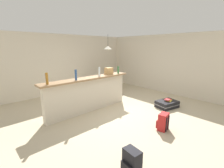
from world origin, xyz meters
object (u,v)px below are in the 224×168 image
Objects in this scene: bottle_blue at (76,75)px; backpack_red at (163,122)px; suitcase_flat_black at (167,104)px; bottle_amber at (47,79)px; bottle_clear at (99,72)px; grocery_bag at (109,71)px; dining_table at (107,77)px; pendant_lamp at (108,48)px; dining_chair_near_partition at (114,82)px; bottle_green at (118,70)px; backpack_black at (132,162)px; book_stack at (168,100)px.

backpack_red is (1.10, -2.10, -1.01)m from bottle_blue.
bottle_amber is at bearing 156.24° from suitcase_flat_black.
bottle_clear is 1.08× the size of grocery_bag.
pendant_lamp is (-0.04, -0.09, 1.30)m from dining_table.
bottle_amber is at bearing -164.20° from dining_chair_near_partition.
pendant_lamp is 4.03m from backpack_red.
bottle_amber is 0.33× the size of suitcase_flat_black.
suitcase_flat_black is at bearing -59.58° from bottle_green.
backpack_red is (0.23, -2.16, -1.01)m from bottle_clear.
bottle_amber reaches higher than dining_chair_near_partition.
backpack_black is at bearing -167.05° from backpack_red.
bottle_green is 1.25m from dining_chair_near_partition.
dining_chair_near_partition is at bearing 50.37° from backpack_black.
dining_chair_near_partition is 2.21× the size of backpack_black.
book_stack is at bearing -52.43° from grocery_bag.
book_stack is at bearing -23.89° from bottle_amber.
bottle_amber is at bearing -177.04° from grocery_bag.
bottle_amber is 2.13m from grocery_bag.
backpack_black is at bearing -127.01° from pendant_lamp.
bottle_blue is at bearing 117.63° from backpack_red.
suitcase_flat_black is at bearing -23.76° from bottle_amber.
bottle_clear is (1.66, 0.04, -0.01)m from bottle_amber.
bottle_blue reaches higher than grocery_bag.
pendant_lamp reaches higher than backpack_red.
dining_chair_near_partition is 2.38m from suitcase_flat_black.
dining_table is at bearing 69.94° from backpack_red.
bottle_blue is 0.71× the size of backpack_black.
backpack_black is at bearing -126.74° from dining_table.
dining_table is at bearing 63.03° from bottle_green.
grocery_bag is at bearing 83.98° from backpack_red.
suitcase_flat_black is at bearing -83.53° from dining_chair_near_partition.
bottle_blue is 1.19× the size of bottle_green.
bottle_clear is (0.87, 0.06, -0.01)m from bottle_blue.
dining_table is 1.18× the size of dining_chair_near_partition.
bottle_clear reaches higher than backpack_red.
suitcase_flat_black is at bearing 18.65° from backpack_black.
bottle_amber is at bearing -157.63° from pendant_lamp.
bottle_blue is 1.06× the size of bottle_clear.
dining_chair_near_partition is 4.38m from backpack_black.
dining_chair_near_partition is at bearing 21.27° from bottle_blue.
bottle_clear is at bearing 1.26° from bottle_amber.
backpack_black is at bearing -129.63° from dining_chair_near_partition.
bottle_amber is 1.06× the size of book_stack.
bottle_clear is at bearing -138.42° from dining_table.
book_stack is (0.18, -2.86, -0.39)m from dining_table.
bottle_amber is 3.26m from dining_chair_near_partition.
bottle_green is at bearing -116.97° from dining_table.
grocery_bag reaches higher than dining_table.
dining_table is 2.89m from book_stack.
pendant_lamp reaches higher than suitcase_flat_black.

